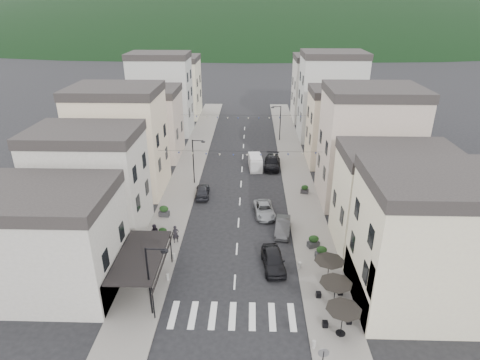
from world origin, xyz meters
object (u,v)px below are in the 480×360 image
object	(u,v)px
parked_car_a	(273,260)
parked_car_b	(283,226)
parked_car_c	(264,210)
parked_car_d	(272,162)
parked_car_e	(202,191)
delivery_van	(255,162)
pedestrian_b	(155,233)
pedestrian_a	(176,234)

from	to	relation	value
parked_car_a	parked_car_b	world-z (taller)	parked_car_a
parked_car_a	parked_car_c	world-z (taller)	parked_car_a
parked_car_a	parked_car_d	bearing A→B (deg)	81.54
parked_car_e	parked_car_b	bearing A→B (deg)	134.83
parked_car_a	delivery_van	xyz separation A→B (m)	(-1.48, 23.22, 0.21)
parked_car_c	parked_car_d	size ratio (longest dim) A/B	0.85
parked_car_c	pedestrian_b	distance (m)	12.39
parked_car_d	pedestrian_b	bearing A→B (deg)	-117.09
parked_car_d	pedestrian_a	distance (m)	22.51
parked_car_b	parked_car_c	size ratio (longest dim) A/B	0.92
parked_car_e	parked_car_d	bearing A→B (deg)	-136.78
parked_car_a	pedestrian_a	size ratio (longest dim) A/B	2.54
parked_car_b	pedestrian_a	bearing A→B (deg)	-160.80
parked_car_c	pedestrian_a	size ratio (longest dim) A/B	2.52
parked_car_c	parked_car_e	xyz separation A→B (m)	(-7.40, 4.45, 0.06)
pedestrian_b	parked_car_c	bearing A→B (deg)	26.86
parked_car_d	parked_car_e	xyz separation A→B (m)	(-8.91, -9.53, -0.09)
parked_car_c	parked_car_d	bearing A→B (deg)	77.64
parked_car_a	pedestrian_a	world-z (taller)	pedestrian_a
parked_car_a	parked_car_e	distance (m)	16.22
parked_car_b	pedestrian_b	size ratio (longest dim) A/B	2.15
parked_car_d	parked_car_e	world-z (taller)	parked_car_d
pedestrian_a	parked_car_b	bearing A→B (deg)	-8.86
parked_car_b	parked_car_e	xyz separation A→B (m)	(-9.20, 8.13, -0.00)
parked_car_b	delivery_van	world-z (taller)	delivery_van
parked_car_c	parked_car_d	xyz separation A→B (m)	(1.51, 13.98, 0.15)
parked_car_c	parked_car_e	size ratio (longest dim) A/B	1.13
pedestrian_b	delivery_van	bearing A→B (deg)	60.84
parked_car_a	parked_car_d	world-z (taller)	parked_car_a
pedestrian_a	pedestrian_b	distance (m)	2.00
delivery_van	parked_car_e	bearing A→B (deg)	-130.52
parked_car_d	pedestrian_b	distance (m)	23.52
parked_car_c	parked_car_e	distance (m)	8.64
parked_car_a	parked_car_e	bearing A→B (deg)	113.22
parked_car_d	pedestrian_b	world-z (taller)	pedestrian_b
parked_car_c	pedestrian_a	xyz separation A→B (m)	(-8.80, -6.03, 0.39)
parked_car_d	delivery_van	world-z (taller)	delivery_van
parked_car_a	parked_car_b	bearing A→B (deg)	72.12
parked_car_e	pedestrian_a	distance (m)	10.58
pedestrian_a	parked_car_e	bearing A→B (deg)	61.02
delivery_van	pedestrian_b	xyz separation A→B (m)	(-9.87, -19.59, 0.10)
parked_car_d	pedestrian_b	size ratio (longest dim) A/B	2.75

